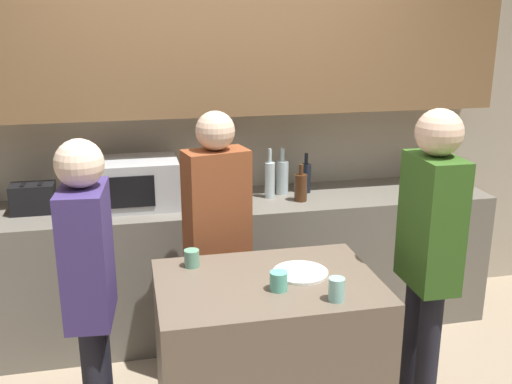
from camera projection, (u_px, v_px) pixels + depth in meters
name	position (u px, v px, depth m)	size (l,w,h in m)	color
back_wall	(212.00, 97.00, 3.94)	(6.40, 0.40, 2.70)	#B2A893
back_counter	(221.00, 266.00, 4.00)	(3.60, 0.62, 0.90)	#6B665B
kitchen_island	(267.00, 366.00, 2.87)	(1.02, 0.72, 0.90)	brown
microwave	(136.00, 183.00, 3.74)	(0.52, 0.39, 0.30)	#B7BABC
toaster	(33.00, 198.00, 3.63)	(0.26, 0.16, 0.18)	black
potted_plant	(435.00, 159.00, 4.14)	(0.14, 0.14, 0.40)	brown
bottle_0	(270.00, 179.00, 3.92)	(0.07, 0.07, 0.33)	silver
bottle_1	(282.00, 176.00, 4.00)	(0.08, 0.08, 0.31)	silver
bottle_2	(301.00, 187.00, 3.86)	(0.08, 0.08, 0.24)	#472814
bottle_3	(306.00, 177.00, 4.04)	(0.07, 0.07, 0.27)	black
plate_on_island	(300.00, 273.00, 2.80)	(0.26, 0.26, 0.01)	white
cup_0	(192.00, 258.00, 2.88)	(0.07, 0.07, 0.08)	#66A182
cup_1	(336.00, 289.00, 2.54)	(0.07, 0.07, 0.10)	#8ED0C7
cup_2	(279.00, 281.00, 2.63)	(0.08, 0.08, 0.09)	#60BFA5
person_left	(429.00, 249.00, 2.86)	(0.22, 0.34, 1.66)	black
person_center	(90.00, 283.00, 2.63)	(0.22, 0.36, 1.58)	black
person_right	(217.00, 229.00, 3.28)	(0.37, 0.26, 1.59)	black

